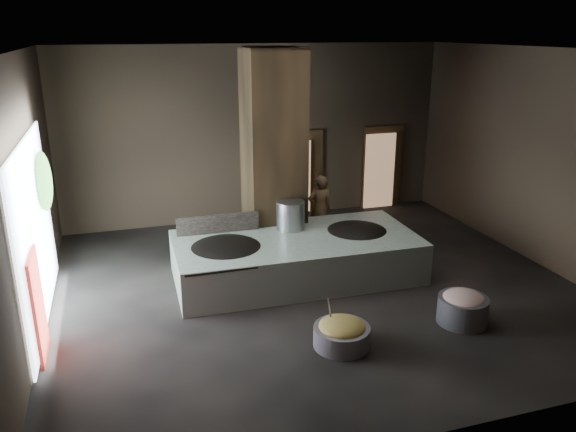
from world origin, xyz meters
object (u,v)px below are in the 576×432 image
object	(u,v)px
wok_right	(357,234)
wok_left	(226,251)
meat_basin	(462,310)
stock_pot	(290,216)
cook	(320,209)
hearth_platform	(296,257)
veg_basin	(342,336)

from	to	relation	value
wok_right	wok_left	bearing A→B (deg)	-177.95
wok_left	meat_basin	distance (m)	4.49
wok_right	stock_pot	bearing A→B (deg)	158.96
wok_right	stock_pot	world-z (taller)	stock_pot
wok_left	cook	distance (m)	3.18
stock_pot	meat_basin	bearing A→B (deg)	-56.84
cook	meat_basin	bearing A→B (deg)	103.35
hearth_platform	cook	xyz separation A→B (m)	(1.16, 1.77, 0.39)
veg_basin	wok_left	bearing A→B (deg)	116.02
cook	veg_basin	size ratio (longest dim) A/B	1.77
cook	hearth_platform	bearing A→B (deg)	57.43
wok_right	meat_basin	size ratio (longest dim) A/B	1.67
wok_left	wok_right	bearing A→B (deg)	2.05
hearth_platform	wok_left	size ratio (longest dim) A/B	3.17
wok_left	cook	bearing A→B (deg)	34.85
hearth_platform	wok_right	bearing A→B (deg)	3.25
cook	veg_basin	bearing A→B (deg)	74.80
wok_left	hearth_platform	bearing A→B (deg)	1.97
stock_pot	hearth_platform	bearing A→B (deg)	-95.19
hearth_platform	veg_basin	size ratio (longest dim) A/B	5.35
meat_basin	veg_basin	bearing A→B (deg)	-177.92
wok_left	veg_basin	world-z (taller)	wok_left
hearth_platform	wok_right	xyz separation A→B (m)	(1.35, 0.05, 0.33)
wok_right	veg_basin	distance (m)	3.22
wok_left	stock_pot	bearing A→B (deg)	21.80
wok_left	stock_pot	size ratio (longest dim) A/B	2.42
wok_left	meat_basin	xyz separation A→B (m)	(3.61, -2.62, -0.51)
hearth_platform	wok_right	distance (m)	1.39
hearth_platform	cook	distance (m)	2.15
hearth_platform	wok_left	xyz separation A→B (m)	(-1.45, -0.05, 0.33)
wok_left	wok_right	world-z (taller)	wok_left
hearth_platform	stock_pot	xyz separation A→B (m)	(0.05, 0.55, 0.71)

